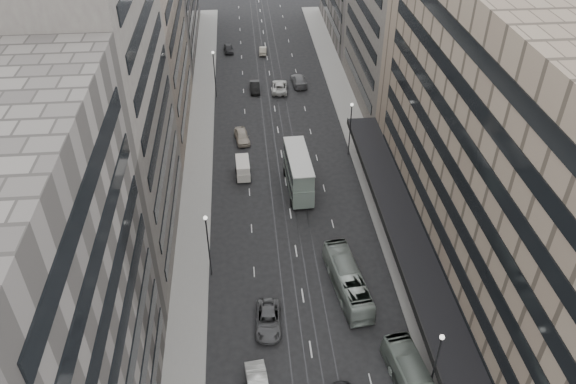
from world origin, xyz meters
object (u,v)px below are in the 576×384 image
object	(u,v)px
sedan_2	(268,320)
double_decker	(298,172)
bus_far	(348,280)
panel_van	(243,168)

from	to	relation	value
sedan_2	double_decker	bearing A→B (deg)	79.97
bus_far	panel_van	bearing A→B (deg)	-71.79
bus_far	sedan_2	size ratio (longest dim) A/B	1.98
bus_far	panel_van	xyz separation A→B (m)	(-10.50, 22.42, -0.12)
bus_far	sedan_2	xyz separation A→B (m)	(-8.66, -4.00, -0.75)
double_decker	panel_van	world-z (taller)	double_decker
panel_van	double_decker	bearing A→B (deg)	-29.34
bus_far	panel_van	world-z (taller)	bus_far
panel_van	bus_far	bearing A→B (deg)	-66.84
bus_far	double_decker	size ratio (longest dim) A/B	1.10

